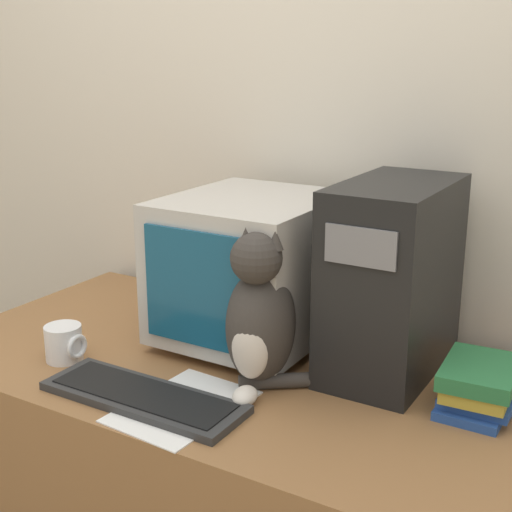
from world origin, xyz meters
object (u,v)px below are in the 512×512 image
at_px(crt_monitor, 251,268).
at_px(book_stack, 479,386).
at_px(computer_tower, 392,278).
at_px(keyboard, 143,397).
at_px(cat, 260,319).
at_px(mug, 64,343).
at_px(pen, 134,380).

xyz_separation_m(crt_monitor, book_stack, (0.60, -0.08, -0.14)).
height_order(crt_monitor, computer_tower, computer_tower).
xyz_separation_m(keyboard, book_stack, (0.62, 0.33, 0.04)).
bearing_deg(cat, book_stack, 1.00).
bearing_deg(mug, cat, 16.66).
bearing_deg(book_stack, cat, -164.92).
bearing_deg(cat, crt_monitor, 111.98).
xyz_separation_m(computer_tower, cat, (-0.22, -0.22, -0.07)).
bearing_deg(cat, mug, -177.42).
distance_m(book_stack, pen, 0.75).
distance_m(crt_monitor, keyboard, 0.45).
bearing_deg(pen, mug, 178.51).
distance_m(computer_tower, mug, 0.79).
bearing_deg(mug, book_stack, 15.88).
bearing_deg(cat, pen, -163.57).
height_order(crt_monitor, pen, crt_monitor).
relative_size(keyboard, book_stack, 2.25).
relative_size(crt_monitor, book_stack, 2.16).
xyz_separation_m(cat, mug, (-0.47, -0.14, -0.11)).
height_order(crt_monitor, cat, crt_monitor).
relative_size(book_stack, mug, 2.16).
relative_size(cat, book_stack, 1.78).
distance_m(computer_tower, book_stack, 0.30).
distance_m(computer_tower, cat, 0.32).
relative_size(crt_monitor, cat, 1.22).
relative_size(computer_tower, book_stack, 2.17).
xyz_separation_m(crt_monitor, cat, (0.14, -0.20, -0.04)).
distance_m(crt_monitor, book_stack, 0.62).
bearing_deg(book_stack, pen, -159.10).
bearing_deg(crt_monitor, book_stack, -7.27).
height_order(crt_monitor, mug, crt_monitor).
distance_m(crt_monitor, cat, 0.25).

